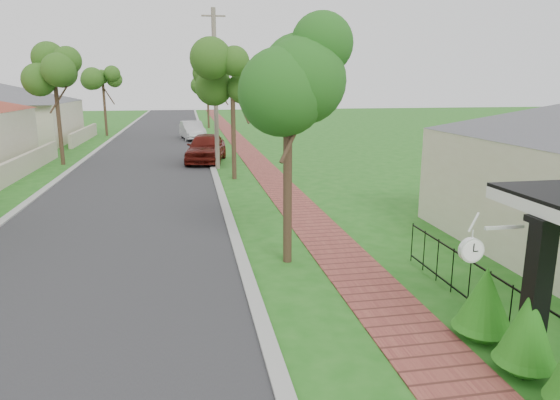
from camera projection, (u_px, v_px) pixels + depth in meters
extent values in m
plane|color=#1E6017|center=(234.00, 364.00, 8.05)|extent=(160.00, 160.00, 0.00)
cube|color=#28282B|center=(144.00, 168.00, 26.67)|extent=(7.00, 120.00, 0.02)
cube|color=#9E9E99|center=(212.00, 166.00, 27.31)|extent=(0.30, 120.00, 0.10)
cube|color=#9E9E99|center=(72.00, 170.00, 26.03)|extent=(0.30, 120.00, 0.10)
cube|color=#98493C|center=(259.00, 165.00, 27.77)|extent=(1.50, 120.00, 0.03)
cube|color=black|center=(536.00, 296.00, 7.60)|extent=(0.30, 0.30, 2.52)
cube|color=black|center=(527.00, 363.00, 7.86)|extent=(0.48, 0.48, 0.24)
cube|color=black|center=(545.00, 220.00, 7.33)|extent=(0.42, 0.42, 0.10)
cube|color=black|center=(513.00, 288.00, 8.69)|extent=(0.03, 8.00, 0.03)
cube|color=black|center=(508.00, 330.00, 8.87)|extent=(0.03, 8.00, 0.03)
cylinder|color=black|center=(536.00, 329.00, 8.15)|extent=(0.02, 0.02, 1.00)
cylinder|color=black|center=(510.00, 311.00, 8.79)|extent=(0.02, 0.02, 1.00)
cylinder|color=black|center=(488.00, 296.00, 9.43)|extent=(0.02, 0.02, 1.00)
cylinder|color=black|center=(469.00, 282.00, 10.07)|extent=(0.02, 0.02, 1.00)
cylinder|color=black|center=(452.00, 271.00, 10.71)|extent=(0.02, 0.02, 1.00)
cylinder|color=black|center=(437.00, 260.00, 11.35)|extent=(0.02, 0.02, 1.00)
cylinder|color=black|center=(424.00, 251.00, 11.98)|extent=(0.02, 0.02, 1.00)
cylinder|color=black|center=(412.00, 242.00, 12.62)|extent=(0.02, 0.02, 1.00)
cylinder|color=#382619|center=(233.00, 131.00, 23.11)|extent=(0.22, 0.22, 4.55)
sphere|color=#224D14|center=(232.00, 77.00, 22.56)|extent=(1.70, 1.70, 1.70)
cylinder|color=#382619|center=(216.00, 111.00, 36.48)|extent=(0.22, 0.22, 4.90)
sphere|color=#224D14|center=(215.00, 74.00, 35.89)|extent=(1.70, 1.70, 1.70)
cylinder|color=#382619|center=(208.00, 107.00, 49.96)|extent=(0.22, 0.22, 4.20)
sphere|color=#224D14|center=(207.00, 84.00, 49.46)|extent=(1.70, 1.70, 1.70)
cylinder|color=#382619|center=(59.00, 120.00, 27.24)|extent=(0.22, 0.22, 4.90)
sphere|color=#224D14|center=(54.00, 71.00, 26.64)|extent=(1.70, 1.70, 1.70)
cylinder|color=#382619|center=(105.00, 109.00, 42.60)|extent=(0.22, 0.22, 4.55)
sphere|color=#224D14|center=(103.00, 80.00, 42.05)|extent=(1.70, 1.70, 1.70)
sphere|color=#135C12|center=(525.00, 355.00, 7.76)|extent=(0.74, 0.74, 0.74)
cone|color=#135C12|center=(529.00, 323.00, 7.63)|extent=(0.84, 0.84, 1.10)
sphere|color=#135C12|center=(482.00, 322.00, 8.87)|extent=(0.82, 0.82, 0.82)
cone|color=#135C12|center=(485.00, 295.00, 8.75)|extent=(0.93, 0.93, 1.03)
cube|color=#BFB299|center=(31.00, 162.00, 25.57)|extent=(0.25, 10.00, 1.00)
cube|color=#BFB299|center=(84.00, 135.00, 38.98)|extent=(0.25, 10.00, 1.00)
imported|color=#5A130D|center=(206.00, 148.00, 28.45)|extent=(2.77, 5.10, 1.65)
imported|color=silver|center=(192.00, 130.00, 39.99)|extent=(2.19, 4.57, 1.45)
cylinder|color=#382619|center=(288.00, 175.00, 12.18)|extent=(0.22, 0.22, 4.48)
sphere|color=#25621C|center=(288.00, 75.00, 11.64)|extent=(2.23, 2.23, 2.23)
cylinder|color=gray|center=(216.00, 91.00, 25.58)|extent=(0.24, 0.24, 8.08)
cube|color=gray|center=(213.00, 16.00, 24.75)|extent=(1.20, 0.08, 0.08)
cube|color=white|center=(504.00, 227.00, 7.69)|extent=(0.65, 0.05, 0.05)
cylinder|color=white|center=(472.00, 238.00, 7.63)|extent=(0.02, 0.02, 0.28)
cylinder|color=white|center=(471.00, 250.00, 7.67)|extent=(0.39, 0.10, 0.39)
cylinder|color=white|center=(473.00, 251.00, 7.62)|extent=(0.34, 0.01, 0.34)
cylinder|color=white|center=(469.00, 249.00, 7.73)|extent=(0.34, 0.01, 0.34)
cube|color=black|center=(474.00, 248.00, 7.60)|extent=(0.01, 0.01, 0.13)
cube|color=black|center=(476.00, 251.00, 7.62)|extent=(0.08, 0.01, 0.02)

